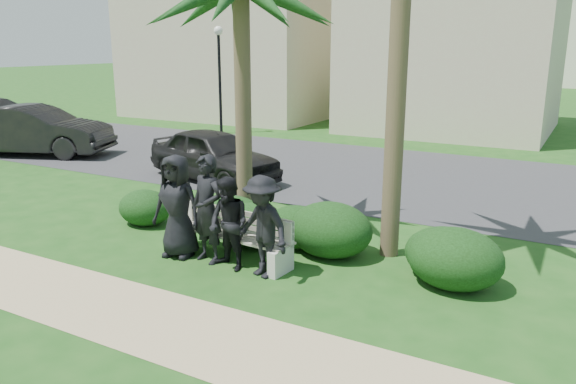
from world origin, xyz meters
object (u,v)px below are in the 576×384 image
(street_lamp, at_px, (219,61))
(man_a, at_px, (177,206))
(man_b, at_px, (207,209))
(man_d, at_px, (263,227))
(man_c, at_px, (229,224))
(car_a, at_px, (214,155))
(park_bench, at_px, (230,238))
(car_b, at_px, (35,131))

(street_lamp, xyz_separation_m, man_a, (7.54, -11.75, -2.04))
(man_b, xyz_separation_m, man_d, (1.13, -0.08, -0.10))
(man_c, bearing_deg, man_a, -167.18)
(man_d, bearing_deg, car_a, 149.81)
(park_bench, xyz_separation_m, car_b, (-11.04, 4.61, 0.45))
(man_d, bearing_deg, man_b, -167.16)
(park_bench, distance_m, car_b, 11.97)
(man_a, distance_m, man_c, 1.12)
(car_a, distance_m, car_b, 7.33)
(car_a, bearing_deg, street_lamp, 48.05)
(man_a, distance_m, car_b, 11.29)
(man_b, distance_m, car_b, 11.83)
(park_bench, bearing_deg, man_c, -50.75)
(man_d, distance_m, car_a, 6.73)
(man_c, distance_m, car_b, 12.33)
(man_b, bearing_deg, park_bench, 57.87)
(street_lamp, height_order, car_b, street_lamp)
(man_b, xyz_separation_m, car_a, (-3.45, 4.84, -0.23))
(street_lamp, height_order, park_bench, street_lamp)
(street_lamp, height_order, man_b, street_lamp)
(man_b, height_order, car_b, man_b)
(street_lamp, distance_m, park_bench, 14.44)
(car_a, relative_size, car_b, 0.82)
(street_lamp, relative_size, man_d, 2.61)
(man_d, bearing_deg, man_c, -161.79)
(park_bench, xyz_separation_m, man_d, (0.88, -0.35, 0.45))
(man_c, xyz_separation_m, man_d, (0.63, 0.01, 0.05))
(park_bench, bearing_deg, car_a, 134.29)
(man_a, height_order, man_c, man_a)
(man_a, relative_size, man_d, 1.09)
(man_d, distance_m, car_b, 12.90)
(man_a, relative_size, car_b, 0.36)
(street_lamp, height_order, car_a, street_lamp)
(man_d, bearing_deg, car_b, 174.26)
(car_a, bearing_deg, car_b, 103.38)
(man_c, bearing_deg, man_b, -174.91)
(car_a, xyz_separation_m, car_b, (-7.33, 0.04, 0.12))
(man_b, height_order, man_d, man_b)
(man_d, bearing_deg, park_bench, 175.32)
(street_lamp, bearing_deg, car_a, -55.61)
(car_b, bearing_deg, man_b, -136.09)
(park_bench, distance_m, man_b, 0.67)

